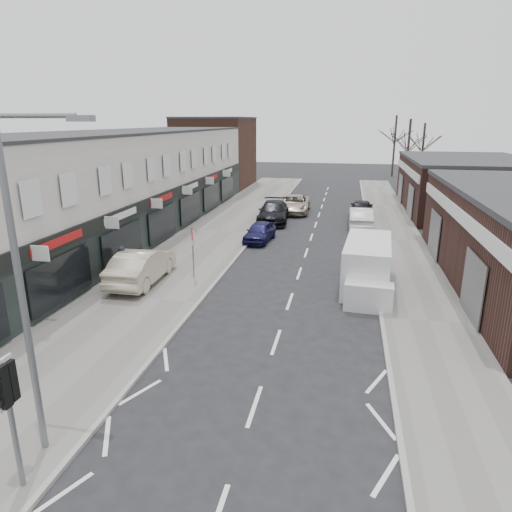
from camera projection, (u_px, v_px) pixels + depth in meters
The scene contains 20 objects.
ground at pixel (238, 454), 11.15m from camera, with size 160.00×160.00×0.00m, color black.
pavement_left at pixel (218, 232), 33.07m from camera, with size 5.50×64.00×0.12m, color slate.
pavement_right at pixel (397, 240), 30.72m from camera, with size 3.50×64.00×0.12m, color slate.
shop_terrace_left at pixel (111, 186), 30.99m from camera, with size 8.00×41.00×7.10m, color silver.
brick_block_far at pixel (216, 153), 54.82m from camera, with size 8.00×10.00×8.00m, color #4C2E20.
right_unit_far at pixel (466, 186), 40.10m from camera, with size 10.00×16.00×4.50m, color #3C1F1B.
tree_far_a at pixel (404, 188), 54.56m from camera, with size 3.60×3.60×8.00m, color #382D26, non-canonical shape.
tree_far_b at pixel (419, 182), 59.73m from camera, with size 3.60×3.60×7.50m, color #382D26, non-canonical shape.
tree_far_c at pixel (392, 177), 65.93m from camera, with size 3.60×3.60×8.50m, color #382D26, non-canonical shape.
traffic_light at pixel (7, 395), 9.39m from camera, with size 0.28×0.60×3.10m.
street_lamp at pixel (25, 274), 9.92m from camera, with size 2.23×0.22×8.00m.
warning_sign at pixel (193, 238), 22.76m from camera, with size 0.12×0.80×2.70m.
white_van at pixel (367, 267), 21.86m from camera, with size 2.45×6.07×2.31m.
sedan_on_pavement at pixel (142, 266), 22.45m from camera, with size 1.78×5.09×1.68m, color #B9AE94.
pedestrian at pixel (123, 264), 22.34m from camera, with size 0.68×0.45×1.86m, color black.
parked_car_left_a at pixel (260, 232), 30.55m from camera, with size 1.55×3.85×1.31m, color #14143F.
parked_car_left_b at pixel (273, 212), 36.29m from camera, with size 2.29×5.63×1.63m, color black.
parked_car_left_c at pixel (295, 204), 40.10m from camera, with size 2.50×5.43×1.51m, color #B0A38D.
parked_car_right_a at pixel (361, 218), 34.26m from camera, with size 1.67×4.79×1.58m, color silver.
parked_car_right_b at pixel (361, 208), 38.02m from camera, with size 1.84×4.57×1.56m, color black.
Camera 1 is at (2.25, -9.03, 7.84)m, focal length 32.00 mm.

